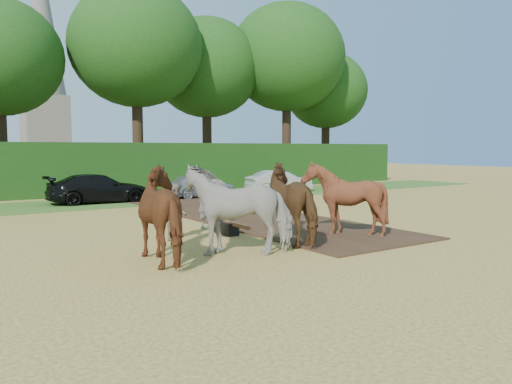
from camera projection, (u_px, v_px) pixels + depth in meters
ground at (320, 245)px, 13.82m from camera, size 120.00×120.00×0.00m
earth_strip at (234, 213)px, 20.42m from camera, size 4.50×17.00×0.05m
grass_verge at (137, 201)px, 25.35m from camera, size 50.00×5.00×0.03m
hedgerow at (108, 168)px, 28.93m from camera, size 46.00×1.60×3.00m
spectator_near at (176, 211)px, 14.68m from camera, size 0.97×1.02×1.66m
plough_team at (267, 205)px, 13.58m from camera, size 7.54×5.40×2.29m
parked_cars at (49, 191)px, 22.87m from camera, size 29.87×2.52×1.45m
treeline at (60, 43)px, 29.95m from camera, size 48.70×10.60×14.21m
church at (43, 56)px, 60.17m from camera, size 5.20×5.20×27.00m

